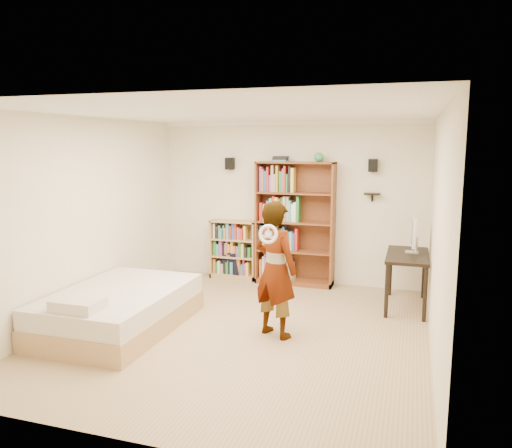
{
  "coord_description": "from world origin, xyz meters",
  "views": [
    {
      "loc": [
        1.97,
        -5.66,
        2.35
      ],
      "look_at": [
        -0.01,
        0.6,
        1.28
      ],
      "focal_mm": 35.0,
      "sensor_mm": 36.0,
      "label": 1
    }
  ],
  "objects": [
    {
      "name": "navy_bag",
      "position": [
        -1.01,
        2.34,
        0.23
      ],
      "size": [
        0.37,
        0.27,
        0.46
      ],
      "primitive_type": null,
      "rotation": [
        0.0,
        0.0,
        -0.16
      ],
      "color": "black",
      "rests_on": "ground"
    },
    {
      "name": "tall_bookshelf",
      "position": [
        0.13,
        2.31,
        1.02
      ],
      "size": [
        1.29,
        0.38,
        2.05
      ],
      "primitive_type": null,
      "color": "brown",
      "rests_on": "ground"
    },
    {
      "name": "daybed",
      "position": [
        -1.53,
        -0.37,
        0.32
      ],
      "size": [
        1.39,
        2.14,
        0.63
      ],
      "primitive_type": null,
      "color": "beige",
      "rests_on": "ground"
    },
    {
      "name": "person",
      "position": [
        0.42,
        0.0,
        0.84
      ],
      "size": [
        0.72,
        0.62,
        1.67
      ],
      "primitive_type": "imported",
      "rotation": [
        0.0,
        0.0,
        2.72
      ],
      "color": "black",
      "rests_on": "ground"
    },
    {
      "name": "low_bookshelf",
      "position": [
        -0.97,
        2.35,
        0.51
      ],
      "size": [
        0.82,
        0.31,
        1.02
      ],
      "primitive_type": null,
      "color": "tan",
      "rests_on": "ground"
    },
    {
      "name": "imac",
      "position": [
        1.99,
        1.71,
        1.04
      ],
      "size": [
        0.14,
        0.51,
        0.51
      ],
      "primitive_type": null,
      "rotation": [
        0.0,
        0.0,
        0.08
      ],
      "color": "silver",
      "rests_on": "computer_desk"
    },
    {
      "name": "computer_desk",
      "position": [
        1.94,
        1.6,
        0.39
      ],
      "size": [
        0.58,
        1.15,
        0.79
      ],
      "primitive_type": null,
      "color": "black",
      "rests_on": "ground"
    },
    {
      "name": "speaker_right",
      "position": [
        1.35,
        2.4,
        2.0
      ],
      "size": [
        0.14,
        0.12,
        0.2
      ],
      "primitive_type": "cube",
      "color": "black",
      "rests_on": "room_shell"
    },
    {
      "name": "speaker_left",
      "position": [
        -1.05,
        2.4,
        2.0
      ],
      "size": [
        0.14,
        0.12,
        0.2
      ],
      "primitive_type": "cube",
      "color": "black",
      "rests_on": "room_shell"
    },
    {
      "name": "wall_shelf",
      "position": [
        1.35,
        2.41,
        1.55
      ],
      "size": [
        0.25,
        0.16,
        0.02
      ],
      "primitive_type": "cube",
      "color": "black",
      "rests_on": "room_shell"
    },
    {
      "name": "crown_molding",
      "position": [
        0.0,
        0.0,
        2.67
      ],
      "size": [
        4.5,
        5.0,
        0.06
      ],
      "color": "white",
      "rests_on": "room_shell"
    },
    {
      "name": "wii_wheel",
      "position": [
        0.42,
        -0.31,
        1.32
      ],
      "size": [
        0.23,
        0.09,
        0.23
      ],
      "primitive_type": "torus",
      "rotation": [
        1.36,
        0.0,
        0.0
      ],
      "color": "silver",
      "rests_on": "person"
    },
    {
      "name": "ground",
      "position": [
        0.0,
        0.0,
        0.0
      ],
      "size": [
        4.5,
        5.0,
        0.01
      ],
      "primitive_type": "cube",
      "color": "tan",
      "rests_on": "ground"
    },
    {
      "name": "room_shell",
      "position": [
        0.0,
        0.0,
        1.76
      ],
      "size": [
        4.52,
        5.02,
        2.71
      ],
      "color": "white",
      "rests_on": "ground"
    }
  ]
}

